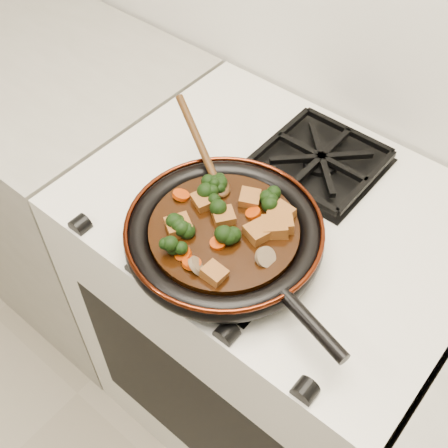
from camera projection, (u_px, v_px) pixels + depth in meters
The scene contains 31 objects.
stove at pixel (266, 323), 1.42m from camera, with size 0.76×0.60×0.90m, color silver.
burner_grate_front at pixel (233, 245), 0.99m from camera, with size 0.23×0.23×0.03m, color black, non-canonical shape.
burner_grate_back at pixel (321, 160), 1.13m from camera, with size 0.23×0.23×0.03m, color black, non-canonical shape.
skillet at pixel (225, 234), 0.97m from camera, with size 0.47×0.35×0.05m.
braising_sauce at pixel (224, 232), 0.97m from camera, with size 0.26×0.26×0.02m, color black.
tofu_cube_0 at pixel (224, 217), 0.97m from camera, with size 0.04×0.04×0.02m, color brown.
tofu_cube_1 at pixel (280, 223), 0.96m from camera, with size 0.04×0.04×0.02m, color brown.
tofu_cube_2 at pixel (179, 226), 0.95m from camera, with size 0.04×0.04×0.02m, color brown.
tofu_cube_3 at pixel (205, 200), 0.99m from camera, with size 0.04×0.04×0.02m, color brown.
tofu_cube_4 at pixel (282, 213), 0.97m from camera, with size 0.03×0.04×0.02m, color brown.
tofu_cube_5 at pixel (275, 227), 0.95m from camera, with size 0.04×0.04×0.02m, color brown.
tofu_cube_6 at pixel (258, 232), 0.94m from camera, with size 0.04×0.04×0.02m, color brown.
tofu_cube_7 at pixel (250, 198), 0.99m from camera, with size 0.04×0.04×0.02m, color brown.
tofu_cube_8 at pixel (214, 274), 0.89m from camera, with size 0.04×0.03×0.02m, color brown.
broccoli_floret_0 at pixel (229, 234), 0.94m from camera, with size 0.06×0.06×0.05m, color black, non-canonical shape.
broccoli_floret_1 at pixel (218, 205), 0.98m from camera, with size 0.06×0.06×0.06m, color black, non-canonical shape.
broccoli_floret_2 at pixel (185, 224), 0.95m from camera, with size 0.06×0.06×0.05m, color black, non-canonical shape.
broccoli_floret_3 at pixel (220, 180), 1.02m from camera, with size 0.06×0.06×0.05m, color black, non-canonical shape.
broccoli_floret_4 at pixel (209, 189), 1.00m from camera, with size 0.06×0.06×0.06m, color black, non-canonical shape.
broccoli_floret_5 at pixel (273, 200), 0.99m from camera, with size 0.06×0.06×0.05m, color black, non-canonical shape.
broccoli_floret_6 at pixel (175, 247), 0.92m from camera, with size 0.05×0.05×0.06m, color black, non-canonical shape.
carrot_coin_0 at pixel (218, 243), 0.93m from camera, with size 0.03×0.03×0.01m, color #A52F04.
carrot_coin_1 at pixel (192, 263), 0.91m from camera, with size 0.03×0.03×0.01m, color #A52F04.
carrot_coin_2 at pixel (181, 195), 1.00m from camera, with size 0.03×0.03×0.01m, color #A52F04.
carrot_coin_3 at pixel (253, 213), 0.97m from camera, with size 0.03×0.03×0.01m, color #A52F04.
carrot_coin_4 at pixel (183, 254), 0.92m from camera, with size 0.03×0.03×0.01m, color #A52F04.
mushroom_slice_0 at pixel (218, 185), 1.01m from camera, with size 0.03×0.03×0.01m, color brown.
mushroom_slice_1 at pixel (266, 257), 0.91m from camera, with size 0.04×0.04×0.01m, color brown.
mushroom_slice_2 at pixel (197, 266), 0.90m from camera, with size 0.03×0.03×0.01m, color brown.
mushroom_slice_3 at pixel (279, 219), 0.96m from camera, with size 0.03×0.03×0.01m, color brown.
wooden_spoon at pixel (208, 162), 1.03m from camera, with size 0.13×0.08×0.20m.
Camera 1 is at (0.38, 1.07, 1.70)m, focal length 45.00 mm.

